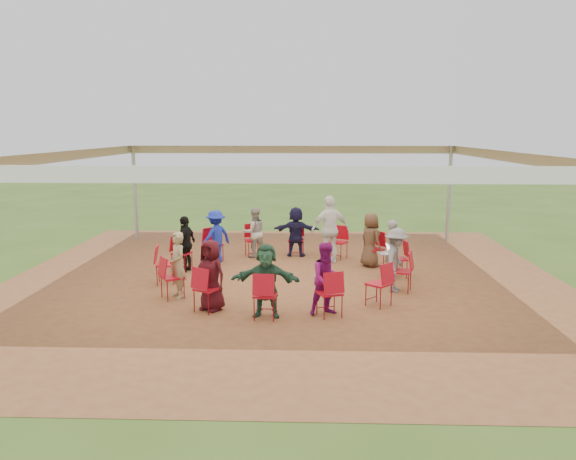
{
  "coord_description": "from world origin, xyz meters",
  "views": [
    {
      "loc": [
        0.54,
        -12.75,
        3.47
      ],
      "look_at": [
        0.08,
        0.3,
        1.15
      ],
      "focal_mm": 35.0,
      "sensor_mm": 36.0,
      "label": 1
    }
  ],
  "objects_px": {
    "chair_4": "(253,241)",
    "person_seated_7": "(211,275)",
    "person_seated_10": "(396,260)",
    "chair_13": "(401,272)",
    "person_seated_8": "(266,280)",
    "person_seated_2": "(296,232)",
    "cable_coil": "(326,276)",
    "chair_5": "(213,245)",
    "chair_7": "(166,265)",
    "chair_8": "(172,278)",
    "person_seated_0": "(393,249)",
    "person_seated_5": "(186,244)",
    "chair_3": "(296,240)",
    "person_seated_9": "(327,279)",
    "person_seated_1": "(371,240)",
    "chair_9": "(207,289)",
    "chair_10": "(265,295)",
    "person_seated_3": "(254,232)",
    "chair_0": "(398,259)",
    "laptop": "(386,251)",
    "chair_11": "(329,293)",
    "chair_1": "(374,249)",
    "person_seated_6": "(177,265)",
    "person_seated_4": "(216,236)",
    "chair_6": "(182,253)",
    "standing_person": "(330,229)",
    "chair_2": "(338,243)",
    "chair_12": "(379,284)"
  },
  "relations": [
    {
      "from": "chair_1",
      "to": "person_seated_5",
      "type": "height_order",
      "value": "person_seated_5"
    },
    {
      "from": "person_seated_3",
      "to": "person_seated_1",
      "type": "bearing_deg",
      "value": 141.43
    },
    {
      "from": "chair_4",
      "to": "person_seated_7",
      "type": "distance_m",
      "value": 4.8
    },
    {
      "from": "person_seated_7",
      "to": "chair_5",
      "type": "bearing_deg",
      "value": 129.6
    },
    {
      "from": "chair_8",
      "to": "person_seated_0",
      "type": "xyz_separation_m",
      "value": [
        4.84,
        1.86,
        0.25
      ]
    },
    {
      "from": "person_seated_7",
      "to": "standing_person",
      "type": "height_order",
      "value": "standing_person"
    },
    {
      "from": "chair_6",
      "to": "cable_coil",
      "type": "bearing_deg",
      "value": 100.07
    },
    {
      "from": "chair_4",
      "to": "person_seated_8",
      "type": "xyz_separation_m",
      "value": [
        0.74,
        -5.14,
        0.25
      ]
    },
    {
      "from": "chair_0",
      "to": "person_seated_3",
      "type": "xyz_separation_m",
      "value": [
        -3.62,
        2.06,
        0.25
      ]
    },
    {
      "from": "chair_5",
      "to": "person_seated_3",
      "type": "bearing_deg",
      "value": 161.5
    },
    {
      "from": "chair_4",
      "to": "person_seated_8",
      "type": "relative_size",
      "value": 0.65
    },
    {
      "from": "chair_5",
      "to": "person_seated_7",
      "type": "relative_size",
      "value": 0.65
    },
    {
      "from": "chair_12",
      "to": "cable_coil",
      "type": "relative_size",
      "value": 2.09
    },
    {
      "from": "person_seated_5",
      "to": "person_seated_7",
      "type": "xyz_separation_m",
      "value": [
        1.15,
        -3.03,
        0.0
      ]
    },
    {
      "from": "chair_9",
      "to": "cable_coil",
      "type": "xyz_separation_m",
      "value": [
        2.39,
        2.68,
        -0.43
      ]
    },
    {
      "from": "chair_11",
      "to": "person_seated_8",
      "type": "height_order",
      "value": "person_seated_8"
    },
    {
      "from": "chair_3",
      "to": "chair_10",
      "type": "height_order",
      "value": "same"
    },
    {
      "from": "person_seated_7",
      "to": "person_seated_5",
      "type": "bearing_deg",
      "value": 141.43
    },
    {
      "from": "chair_8",
      "to": "person_seated_0",
      "type": "distance_m",
      "value": 5.2
    },
    {
      "from": "chair_5",
      "to": "chair_13",
      "type": "height_order",
      "value": "same"
    },
    {
      "from": "person_seated_2",
      "to": "cable_coil",
      "type": "height_order",
      "value": "person_seated_2"
    },
    {
      "from": "person_seated_2",
      "to": "person_seated_7",
      "type": "height_order",
      "value": "same"
    },
    {
      "from": "person_seated_5",
      "to": "chair_3",
      "type": "bearing_deg",
      "value": 143.05
    },
    {
      "from": "chair_2",
      "to": "chair_9",
      "type": "distance_m",
      "value": 5.44
    },
    {
      "from": "cable_coil",
      "to": "person_seated_9",
      "type": "bearing_deg",
      "value": -91.59
    },
    {
      "from": "chair_6",
      "to": "person_seated_9",
      "type": "relative_size",
      "value": 0.65
    },
    {
      "from": "chair_3",
      "to": "chair_13",
      "type": "height_order",
      "value": "same"
    },
    {
      "from": "chair_9",
      "to": "person_seated_4",
      "type": "bearing_deg",
      "value": 127.54
    },
    {
      "from": "person_seated_3",
      "to": "person_seated_9",
      "type": "xyz_separation_m",
      "value": [
        1.84,
        -4.87,
        0.0
      ]
    },
    {
      "from": "chair_5",
      "to": "person_seated_0",
      "type": "distance_m",
      "value": 4.8
    },
    {
      "from": "person_seated_10",
      "to": "chair_13",
      "type": "bearing_deg",
      "value": -90.0
    },
    {
      "from": "chair_10",
      "to": "person_seated_2",
      "type": "xyz_separation_m",
      "value": [
        0.46,
        5.3,
        0.25
      ]
    },
    {
      "from": "chair_7",
      "to": "person_seated_9",
      "type": "height_order",
      "value": "person_seated_9"
    },
    {
      "from": "chair_5",
      "to": "chair_9",
      "type": "height_order",
      "value": "same"
    },
    {
      "from": "person_seated_1",
      "to": "chair_1",
      "type": "bearing_deg",
      "value": -90.0
    },
    {
      "from": "chair_0",
      "to": "chair_5",
      "type": "height_order",
      "value": "same"
    },
    {
      "from": "person_seated_1",
      "to": "person_seated_8",
      "type": "height_order",
      "value": "same"
    },
    {
      "from": "chair_0",
      "to": "laptop",
      "type": "bearing_deg",
      "value": 90.0
    },
    {
      "from": "chair_9",
      "to": "person_seated_2",
      "type": "xyz_separation_m",
      "value": [
        1.61,
        4.93,
        0.25
      ]
    },
    {
      "from": "chair_10",
      "to": "person_seated_2",
      "type": "relative_size",
      "value": 0.65
    },
    {
      "from": "person_seated_9",
      "to": "person_seated_0",
      "type": "bearing_deg",
      "value": 38.57
    },
    {
      "from": "person_seated_1",
      "to": "person_seated_3",
      "type": "height_order",
      "value": "same"
    },
    {
      "from": "chair_8",
      "to": "chair_10",
      "type": "height_order",
      "value": "same"
    },
    {
      "from": "chair_10",
      "to": "person_seated_6",
      "type": "xyz_separation_m",
      "value": [
        -1.93,
        1.27,
        0.25
      ]
    },
    {
      "from": "person_seated_1",
      "to": "standing_person",
      "type": "distance_m",
      "value": 1.12
    },
    {
      "from": "chair_8",
      "to": "person_seated_8",
      "type": "relative_size",
      "value": 0.65
    },
    {
      "from": "chair_8",
      "to": "person_seated_8",
      "type": "height_order",
      "value": "person_seated_8"
    },
    {
      "from": "person_seated_1",
      "to": "person_seated_9",
      "type": "distance_m",
      "value": 4.07
    },
    {
      "from": "person_seated_2",
      "to": "chair_7",
      "type": "bearing_deg",
      "value": 50.4
    },
    {
      "from": "chair_4",
      "to": "person_seated_2",
      "type": "height_order",
      "value": "person_seated_2"
    }
  ]
}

